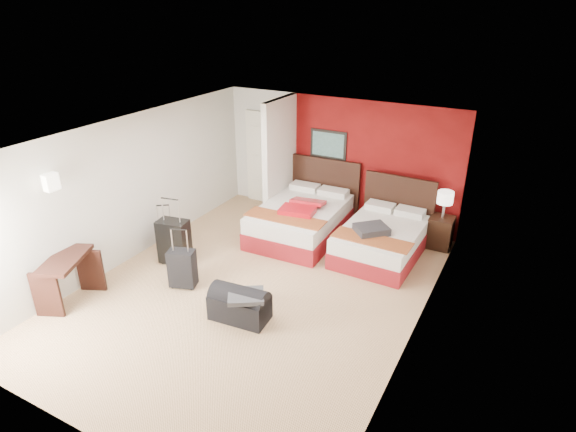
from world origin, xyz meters
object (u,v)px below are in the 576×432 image
Objects in this scene: bed_left at (300,221)px; bed_right at (381,241)px; red_suitcase_open at (303,207)px; table_lamp at (444,205)px; suitcase_charcoal at (183,270)px; nightstand at (440,232)px; suitcase_navy at (166,236)px; desk at (69,280)px; duffel_bag at (240,306)px; suitcase_black at (174,243)px.

bed_left is 1.62m from bed_right.
table_lamp is (2.38, 0.93, 0.17)m from red_suitcase_open.
bed_right is 3.50m from suitcase_charcoal.
nightstand is (0.86, 0.84, 0.02)m from bed_right.
bed_left is 2.63m from suitcase_charcoal.
bed_right is 3.05× the size of suitcase_charcoal.
red_suitcase_open is 1.74× the size of suitcase_navy.
desk is at bearing -129.46° from suitcase_navy.
duffel_bag is at bearing -62.32° from suitcase_navy.
bed_left is at bearing 93.94° from duffel_bag.
desk is (-0.10, -2.02, 0.14)m from suitcase_navy.
desk reaches higher than duffel_bag.
table_lamp reaches higher than suitcase_black.
duffel_bag is at bearing -33.75° from suitcase_black.
duffel_bag is at bearing -91.11° from red_suitcase_open.
suitcase_navy is at bearing -151.22° from red_suitcase_open.
red_suitcase_open is 1.03× the size of duffel_bag.
bed_right is at bearing -4.87° from red_suitcase_open.
bed_left reaches higher than suitcase_charcoal.
red_suitcase_open is 4.15m from desk.
suitcase_black is (-1.45, -1.96, 0.08)m from bed_left.
bed_left is 2.44m from suitcase_black.
bed_right is 1.58m from red_suitcase_open.
nightstand is at bearing -7.35° from suitcase_navy.
suitcase_charcoal is 0.66× the size of desk.
suitcase_black reaches higher than nightstand.
suitcase_charcoal reaches higher than bed_right.
bed_right reaches higher than suitcase_navy.
suitcase_black is at bearing 151.58° from duffel_bag.
bed_left is 2.69× the size of suitcase_black.
red_suitcase_open is at bearing 35.19° from desk.
nightstand reaches higher than suitcase_navy.
duffel_bag is at bearing -119.91° from nightstand.
suitcase_navy is 0.59× the size of duffel_bag.
suitcase_charcoal is 0.73× the size of duffel_bag.
nightstand is 1.16× the size of table_lamp.
suitcase_navy is at bearing 123.25° from suitcase_charcoal.
suitcase_black is 1.27× the size of suitcase_charcoal.
red_suitcase_open is (-1.52, -0.09, 0.40)m from bed_right.
table_lamp is (0.86, 0.84, 0.57)m from bed_right.
suitcase_navy is (-2.04, -1.53, -0.43)m from red_suitcase_open.
red_suitcase_open is 1.46× the size of nightstand.
bed_right reaches higher than duffel_bag.
suitcase_black is (-3.93, -2.79, -0.46)m from table_lamp.
table_lamp is (0.00, 0.00, 0.55)m from nightstand.
suitcase_navy is at bearing -141.54° from bed_left.
nightstand is (2.48, 0.83, -0.02)m from bed_left.
table_lamp is at bearing 55.49° from duffel_bag.
table_lamp is at bearing 0.00° from nightstand.
desk is (-4.52, -4.48, -0.46)m from table_lamp.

